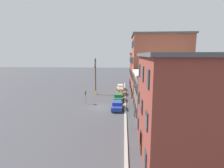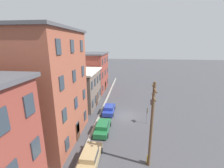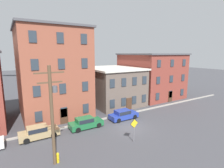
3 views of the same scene
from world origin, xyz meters
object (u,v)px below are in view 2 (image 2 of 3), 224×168
object	(u,v)px
fire_hydrant	(148,159)
utility_pole	(152,121)
car_tan	(90,157)
car_blue	(109,109)
car_green	(103,127)
caution_sign	(147,113)

from	to	relation	value
fire_hydrant	utility_pole	bearing A→B (deg)	-167.24
car_tan	car_blue	xyz separation A→B (m)	(11.83, -0.30, 0.00)
car_tan	utility_pole	size ratio (longest dim) A/B	0.50
car_tan	fire_hydrant	distance (m)	5.99
utility_pole	fire_hydrant	xyz separation A→B (m)	(0.24, 0.06, -4.46)
car_green	fire_hydrant	distance (m)	7.62
fire_hydrant	caution_sign	bearing A→B (deg)	-4.64
car_tan	utility_pole	distance (m)	7.33
car_green	utility_pole	bearing A→B (deg)	-132.96
car_tan	fire_hydrant	xyz separation A→B (m)	(0.69, -5.94, -0.27)
car_green	fire_hydrant	world-z (taller)	car_green
car_blue	caution_sign	distance (m)	7.05
car_green	car_blue	size ratio (longest dim) A/B	1.00
car_green	caution_sign	bearing A→B (deg)	-64.11
car_green	caution_sign	distance (m)	7.12
caution_sign	utility_pole	bearing A→B (deg)	175.87
car_blue	caution_sign	size ratio (longest dim) A/B	1.62
utility_pole	fire_hydrant	distance (m)	4.46
caution_sign	utility_pole	size ratio (longest dim) A/B	0.31
car_tan	car_blue	size ratio (longest dim) A/B	1.00
caution_sign	car_green	bearing A→B (deg)	115.89
car_tan	fire_hydrant	world-z (taller)	car_tan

